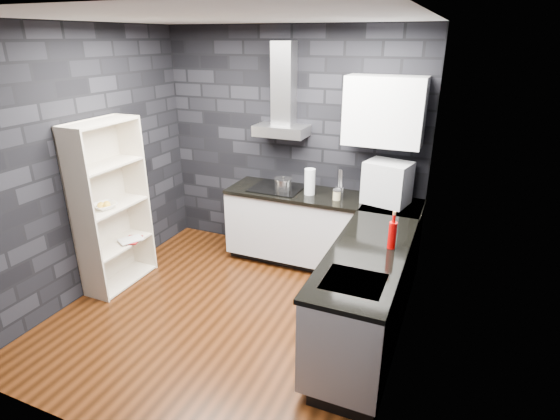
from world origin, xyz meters
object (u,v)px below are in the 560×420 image
Objects in this scene: pot at (283,185)px; appliance_garage at (387,183)px; glass_vase at (310,182)px; fruit_bowl at (105,206)px; red_bottle at (392,235)px; storage_jar at (337,195)px; utensil_crock at (340,192)px; bookshelf at (111,206)px.

appliance_garage is at bearing 2.66° from pot.
fruit_bowl is at bearing -144.63° from glass_vase.
fruit_bowl is at bearing -140.53° from appliance_garage.
appliance_garage reaches higher than red_bottle.
glass_vase is 0.35m from storage_jar.
pot is 0.44× the size of appliance_garage.
glass_vase is 0.35m from utensil_crock.
appliance_garage is at bearing 102.73° from red_bottle.
glass_vase is 2.15m from bookshelf.
bookshelf is at bearing -152.13° from storage_jar.
fruit_bowl is (-2.13, -1.30, -0.03)m from utensil_crock.
storage_jar is 0.55m from appliance_garage.
glass_vase is 0.16× the size of bookshelf.
glass_vase is 2.38× the size of utensil_crock.
utensil_crock is 1.28m from red_bottle.
storage_jar is (0.33, -0.06, -0.10)m from glass_vase.
red_bottle reaches higher than utensil_crock.
pot is 1.94m from fruit_bowl.
red_bottle is 1.01× the size of fruit_bowl.
storage_jar is 2.40m from bookshelf.
bookshelf is at bearing -140.93° from pot.
red_bottle is 0.13× the size of bookshelf.
red_bottle is at bearing -64.59° from appliance_garage.
red_bottle is (1.41, -1.02, 0.05)m from pot.
utensil_crock is at bearing 13.57° from bookshelf.
utensil_crock is (0.34, 0.03, -0.09)m from glass_vase.
red_bottle is (0.24, -1.07, -0.11)m from appliance_garage.
glass_vase is 0.85m from appliance_garage.
red_bottle reaches higher than fruit_bowl.
pot reaches higher than utensil_crock.
storage_jar is at bearing 11.87° from bookshelf.
appliance_garage reaches higher than storage_jar.
pot is at bearing 144.27° from red_bottle.
storage_jar is at bearing -154.19° from appliance_garage.
storage_jar is at bearing -5.59° from pot.
utensil_crock is 0.53m from appliance_garage.
fruit_bowl is at bearing -138.91° from pot.
pot is 0.67m from utensil_crock.
glass_vase is 1.28× the size of fruit_bowl.
storage_jar is 0.83× the size of utensil_crock.
fruit_bowl is (-1.46, -1.28, -0.03)m from pot.
red_bottle is at bearing 5.16° from fruit_bowl.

